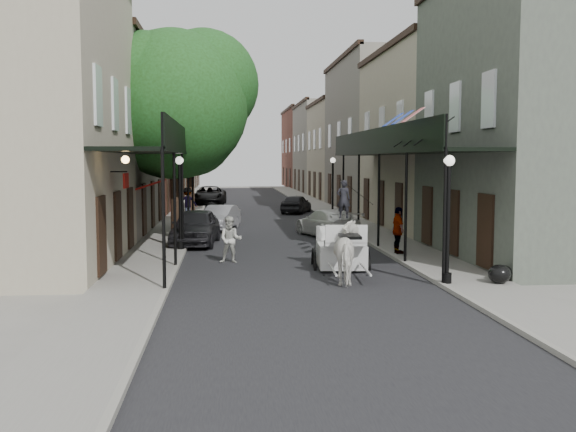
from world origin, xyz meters
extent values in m
plane|color=gray|center=(0.00, 0.00, 0.00)|extent=(140.00, 140.00, 0.00)
cube|color=black|center=(0.00, 20.00, 0.01)|extent=(8.00, 90.00, 0.01)
cube|color=gray|center=(-5.00, 20.00, 0.06)|extent=(2.20, 90.00, 0.12)
cube|color=gray|center=(5.00, 20.00, 0.06)|extent=(2.20, 90.00, 0.12)
cube|color=#A8A087|center=(-8.60, 30.00, 5.25)|extent=(5.00, 80.00, 10.50)
cube|color=slate|center=(8.60, 30.00, 5.25)|extent=(5.00, 80.00, 10.50)
cube|color=black|center=(-5.00, 7.00, 4.00)|extent=(2.20, 18.00, 0.12)
cube|color=black|center=(-3.95, 7.00, 4.50)|extent=(0.06, 18.00, 1.00)
cylinder|color=black|center=(-4.00, -2.00, 2.12)|extent=(0.10, 0.10, 4.00)
cylinder|color=black|center=(-4.00, 6.00, 2.12)|extent=(0.10, 0.10, 4.00)
cylinder|color=black|center=(-4.00, 14.00, 2.12)|extent=(0.10, 0.10, 4.00)
cube|color=black|center=(5.00, 7.00, 4.00)|extent=(2.20, 18.00, 0.12)
cube|color=black|center=(3.95, 7.00, 4.50)|extent=(0.06, 18.00, 1.00)
cylinder|color=black|center=(4.00, -2.00, 2.12)|extent=(0.10, 0.10, 4.00)
cylinder|color=black|center=(4.00, 6.00, 2.12)|extent=(0.10, 0.10, 4.00)
cylinder|color=black|center=(4.00, 14.00, 2.12)|extent=(0.10, 0.10, 4.00)
cylinder|color=#382619|center=(-4.60, 10.00, 2.92)|extent=(0.44, 0.44, 5.60)
sphere|color=#1E4215|center=(-4.60, 10.00, 6.20)|extent=(6.80, 6.80, 6.80)
sphere|color=#1E4215|center=(-3.24, 10.60, 7.20)|extent=(5.10, 5.10, 5.10)
cylinder|color=#382619|center=(-4.60, 24.00, 2.64)|extent=(0.44, 0.44, 5.04)
sphere|color=#1E4215|center=(-4.60, 24.00, 5.58)|extent=(6.00, 6.00, 6.00)
sphere|color=#1E4215|center=(-3.40, 24.60, 6.48)|extent=(4.50, 4.50, 4.50)
cylinder|color=black|center=(4.10, -2.00, 0.27)|extent=(0.28, 0.28, 0.30)
cylinder|color=black|center=(4.10, -2.00, 1.82)|extent=(0.12, 0.12, 3.40)
sphere|color=white|center=(4.10, -2.00, 3.67)|extent=(0.32, 0.32, 0.32)
cylinder|color=black|center=(-4.10, 6.00, 0.27)|extent=(0.28, 0.28, 0.30)
cylinder|color=black|center=(-4.10, 6.00, 1.82)|extent=(0.12, 0.12, 3.40)
sphere|color=white|center=(-4.10, 6.00, 3.67)|extent=(0.32, 0.32, 0.32)
cylinder|color=black|center=(4.10, 18.00, 0.27)|extent=(0.28, 0.28, 0.30)
cylinder|color=black|center=(4.10, 18.00, 1.82)|extent=(0.12, 0.12, 3.40)
sphere|color=white|center=(4.10, 18.00, 3.67)|extent=(0.32, 0.32, 0.32)
imported|color=white|center=(1.44, -1.00, 0.92)|extent=(1.13, 2.23, 1.83)
torus|color=black|center=(0.75, 2.27, 0.69)|extent=(0.20, 1.44, 1.43)
torus|color=black|center=(2.57, 2.15, 0.69)|extent=(0.20, 1.44, 1.43)
torus|color=black|center=(0.87, 0.71, 0.36)|extent=(0.13, 0.75, 0.74)
torus|color=black|center=(2.24, 0.61, 0.36)|extent=(0.13, 0.75, 0.74)
cube|color=silver|center=(1.64, 1.99, 1.17)|extent=(1.69, 2.10, 0.78)
cube|color=silver|center=(1.56, 0.83, 1.72)|extent=(1.37, 0.70, 0.13)
cube|color=silver|center=(1.55, 0.55, 2.05)|extent=(1.34, 0.20, 0.55)
imported|color=black|center=(1.56, 0.83, 2.41)|extent=(0.47, 0.33, 1.25)
imported|color=beige|center=(-2.12, 3.00, 0.84)|extent=(0.90, 0.75, 1.68)
imported|color=gray|center=(-4.66, 20.56, 1.05)|extent=(1.29, 0.85, 1.86)
imported|color=gray|center=(4.26, 3.89, 1.01)|extent=(0.49, 1.07, 1.79)
imported|color=black|center=(-3.60, 8.17, 0.79)|extent=(2.28, 4.78, 1.58)
imported|color=#939297|center=(-2.60, 14.00, 0.65)|extent=(2.33, 4.14, 1.29)
imported|color=black|center=(-3.60, 33.06, 0.77)|extent=(2.82, 5.68, 1.55)
imported|color=white|center=(2.60, 10.49, 0.67)|extent=(2.99, 4.96, 1.35)
imported|color=black|center=(2.60, 24.30, 0.65)|extent=(2.76, 4.13, 1.31)
ellipsoid|color=black|center=(5.60, -2.20, 0.40)|extent=(0.65, 0.65, 0.55)
ellipsoid|color=black|center=(5.90, -1.75, 0.35)|extent=(0.57, 0.57, 0.46)
camera|label=1|loc=(-2.29, -19.86, 3.69)|focal=40.00mm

